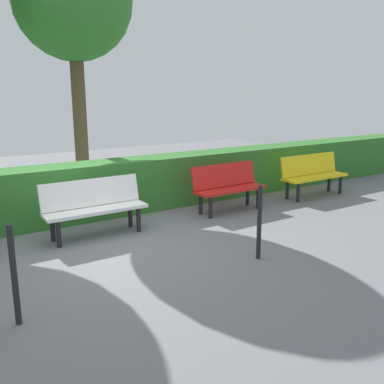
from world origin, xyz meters
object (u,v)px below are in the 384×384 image
at_px(bench_red, 228,185).
at_px(bench_white, 94,205).
at_px(bench_yellow, 313,173).
at_px(tree_near, 73,2).

bearing_deg(bench_red, bench_white, -1.43).
distance_m(bench_yellow, bench_red, 2.18).
xyz_separation_m(bench_white, tree_near, (-0.79, -2.79, 3.36)).
relative_size(bench_red, tree_near, 0.28).
bearing_deg(tree_near, bench_white, 74.22).
relative_size(bench_yellow, bench_red, 1.10).
relative_size(bench_yellow, bench_white, 1.00).
bearing_deg(bench_white, tree_near, -106.23).
xyz_separation_m(bench_red, bench_white, (2.55, -0.01, 0.00)).
height_order(bench_white, tree_near, tree_near).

